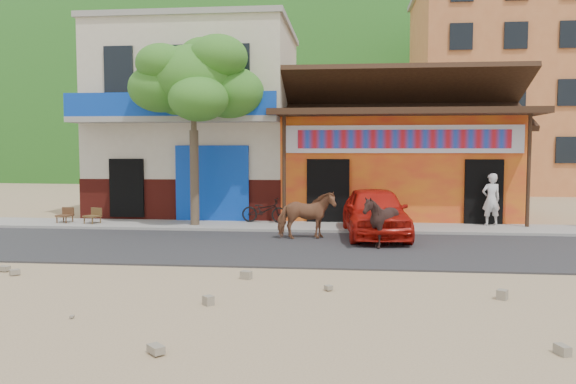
% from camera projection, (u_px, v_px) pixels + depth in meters
% --- Properties ---
extents(ground, '(120.00, 120.00, 0.00)m').
position_uv_depth(ground, '(336.00, 270.00, 11.69)').
color(ground, '#9E825B').
rests_on(ground, ground).
extents(road, '(60.00, 5.00, 0.04)m').
position_uv_depth(road, '(338.00, 248.00, 14.17)').
color(road, '#28282B').
rests_on(road, ground).
extents(sidewalk, '(60.00, 2.00, 0.12)m').
position_uv_depth(sidewalk, '(340.00, 228.00, 17.63)').
color(sidewalk, gray).
rests_on(sidewalk, ground).
extents(dance_club, '(8.00, 6.00, 3.60)m').
position_uv_depth(dance_club, '(394.00, 168.00, 21.26)').
color(dance_club, orange).
rests_on(dance_club, ground).
extents(cafe_building, '(7.00, 6.00, 7.00)m').
position_uv_depth(cafe_building, '(200.00, 124.00, 21.91)').
color(cafe_building, beige).
rests_on(cafe_building, ground).
extents(apartment_front, '(9.00, 9.00, 12.00)m').
position_uv_depth(apartment_front, '(492.00, 92.00, 34.11)').
color(apartment_front, '#CC723F').
rests_on(apartment_front, ground).
extents(hillside, '(100.00, 40.00, 24.00)m').
position_uv_depth(hillside, '(346.00, 83.00, 80.22)').
color(hillside, '#194C14').
rests_on(hillside, ground).
extents(tree, '(3.00, 3.00, 6.00)m').
position_uv_depth(tree, '(194.00, 130.00, 17.68)').
color(tree, '#2D721E').
rests_on(tree, sidewalk).
extents(cow_tan, '(1.69, 1.08, 1.32)m').
position_uv_depth(cow_tan, '(306.00, 215.00, 15.50)').
color(cow_tan, brown).
rests_on(cow_tan, road).
extents(cow_dark, '(1.38, 1.27, 1.32)m').
position_uv_depth(cow_dark, '(381.00, 222.00, 14.13)').
color(cow_dark, black).
rests_on(cow_dark, road).
extents(red_car, '(1.98, 4.27, 1.42)m').
position_uv_depth(red_car, '(375.00, 212.00, 15.94)').
color(red_car, red).
rests_on(red_car, road).
extents(scooter, '(1.57, 0.70, 0.80)m').
position_uv_depth(scooter, '(264.00, 210.00, 18.41)').
color(scooter, black).
rests_on(scooter, sidewalk).
extents(pedestrian, '(0.67, 0.52, 1.65)m').
position_uv_depth(pedestrian, '(491.00, 199.00, 17.69)').
color(pedestrian, silver).
rests_on(pedestrian, sidewalk).
extents(cafe_chair_left, '(0.56, 0.56, 0.94)m').
position_uv_depth(cafe_chair_left, '(92.00, 209.00, 18.17)').
color(cafe_chair_left, '#4F381A').
rests_on(cafe_chair_left, sidewalk).
extents(cafe_chair_right, '(0.49, 0.49, 0.92)m').
position_uv_depth(cafe_chair_right, '(64.00, 209.00, 18.39)').
color(cafe_chair_right, '#50271A').
rests_on(cafe_chair_right, sidewalk).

